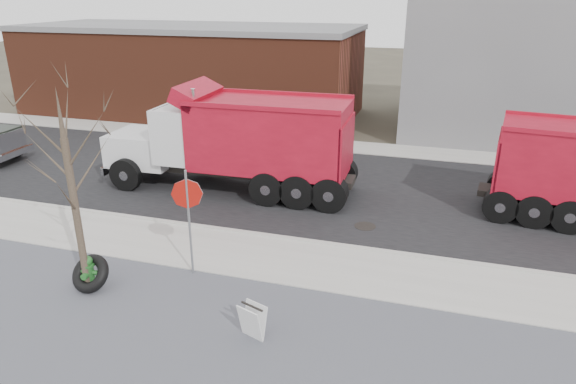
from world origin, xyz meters
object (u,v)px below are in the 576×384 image
(sandwich_board, at_px, (252,322))
(truck_tire, at_px, (91,274))
(fire_hydrant, at_px, (89,273))
(stop_sign, at_px, (188,205))
(dump_truck_red_b, at_px, (237,139))

(sandwich_board, bearing_deg, truck_tire, -168.67)
(fire_hydrant, height_order, sandwich_board, fire_hydrant)
(stop_sign, bearing_deg, fire_hydrant, -145.12)
(truck_tire, xyz_separation_m, dump_truck_red_b, (0.96, 7.66, 1.58))
(sandwich_board, bearing_deg, fire_hydrant, -168.84)
(fire_hydrant, height_order, dump_truck_red_b, dump_truck_red_b)
(dump_truck_red_b, bearing_deg, fire_hydrant, 81.04)
(sandwich_board, relative_size, dump_truck_red_b, 0.09)
(stop_sign, bearing_deg, truck_tire, -143.83)
(truck_tire, relative_size, dump_truck_red_b, 0.11)
(sandwich_board, bearing_deg, stop_sign, 159.60)
(fire_hydrant, height_order, truck_tire, fire_hydrant)
(truck_tire, relative_size, stop_sign, 0.37)
(truck_tire, distance_m, dump_truck_red_b, 7.88)
(fire_hydrant, bearing_deg, truck_tire, -24.08)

